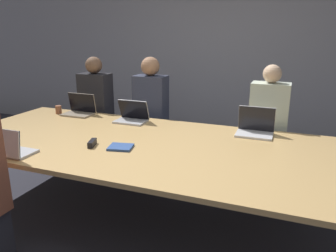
# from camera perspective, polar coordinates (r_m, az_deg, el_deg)

# --- Properties ---
(ground_plane) EXTENTS (24.00, 24.00, 0.00)m
(ground_plane) POSITION_cam_1_polar(r_m,az_deg,el_deg) (3.31, -4.25, -14.80)
(ground_plane) COLOR #2D2D38
(curtain_wall) EXTENTS (12.00, 0.06, 2.80)m
(curtain_wall) POSITION_cam_1_polar(r_m,az_deg,el_deg) (5.23, 7.62, 12.82)
(curtain_wall) COLOR #9999A3
(curtain_wall) RESTS_ON ground_plane
(conference_table) EXTENTS (3.71, 1.62, 0.73)m
(conference_table) POSITION_cam_1_polar(r_m,az_deg,el_deg) (3.01, -4.52, -3.64)
(conference_table) COLOR tan
(conference_table) RESTS_ON ground_plane
(laptop_far_right) EXTENTS (0.35, 0.26, 0.27)m
(laptop_far_right) POSITION_cam_1_polar(r_m,az_deg,el_deg) (3.31, 14.98, -0.09)
(laptop_far_right) COLOR silver
(laptop_far_right) RESTS_ON conference_table
(person_far_right) EXTENTS (0.40, 0.24, 1.37)m
(person_far_right) POSITION_cam_1_polar(r_m,az_deg,el_deg) (3.74, 16.91, -0.65)
(person_far_right) COLOR #2D2D38
(person_far_right) RESTS_ON ground_plane
(laptop_far_left) EXTENTS (0.36, 0.24, 0.25)m
(laptop_far_left) POSITION_cam_1_polar(r_m,az_deg,el_deg) (4.11, -15.09, 2.97)
(laptop_far_left) COLOR gray
(laptop_far_left) RESTS_ON conference_table
(person_far_left) EXTENTS (0.40, 0.24, 1.39)m
(person_far_left) POSITION_cam_1_polar(r_m,az_deg,el_deg) (4.43, -12.32, 2.47)
(person_far_left) COLOR #2D2D38
(person_far_left) RESTS_ON ground_plane
(cup_far_left) EXTENTS (0.07, 0.07, 0.10)m
(cup_far_left) POSITION_cam_1_polar(r_m,az_deg,el_deg) (4.22, -18.53, 2.72)
(cup_far_left) COLOR brown
(cup_far_left) RESTS_ON conference_table
(laptop_near_left) EXTENTS (0.33, 0.23, 0.24)m
(laptop_near_left) POSITION_cam_1_polar(r_m,az_deg,el_deg) (2.95, -25.89, -3.39)
(laptop_near_left) COLOR #B7B7BC
(laptop_near_left) RESTS_ON conference_table
(laptop_far_midleft) EXTENTS (0.35, 0.24, 0.24)m
(laptop_far_midleft) POSITION_cam_1_polar(r_m,az_deg,el_deg) (3.67, -6.27, 1.84)
(laptop_far_midleft) COLOR #B7B7BC
(laptop_far_midleft) RESTS_ON conference_table
(person_far_midleft) EXTENTS (0.40, 0.24, 1.40)m
(person_far_midleft) POSITION_cam_1_polar(r_m,az_deg,el_deg) (4.13, -2.98, 1.99)
(person_far_midleft) COLOR #2D2D38
(person_far_midleft) RESTS_ON ground_plane
(stapler) EXTENTS (0.09, 0.16, 0.05)m
(stapler) POSITION_cam_1_polar(r_m,az_deg,el_deg) (2.97, -13.07, -2.91)
(stapler) COLOR black
(stapler) RESTS_ON conference_table
(notebook) EXTENTS (0.23, 0.21, 0.02)m
(notebook) POSITION_cam_1_polar(r_m,az_deg,el_deg) (2.87, -8.25, -3.66)
(notebook) COLOR #2D4C8C
(notebook) RESTS_ON conference_table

